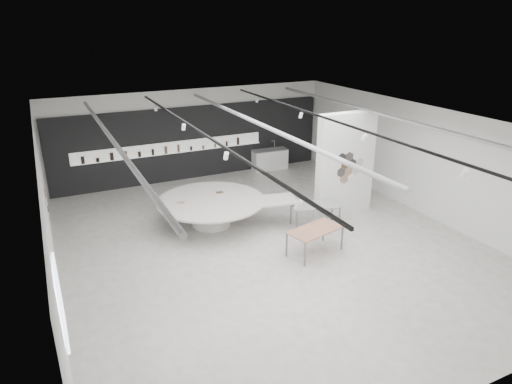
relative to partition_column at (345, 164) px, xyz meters
name	(u,v)px	position (x,y,z in m)	size (l,w,h in m)	color
room	(266,180)	(-3.59, -1.00, 0.27)	(12.02, 14.02, 3.82)	beige
back_wall_display	(192,143)	(-3.58, 5.94, -0.26)	(11.80, 0.27, 3.10)	black
partition_column	(345,164)	(0.00, 0.00, 0.00)	(2.20, 0.38, 3.60)	white
display_island	(213,208)	(-4.52, 0.99, -1.21)	(4.83, 4.20, 0.92)	white
sample_table_wood	(315,231)	(-2.54, -2.15, -1.08)	(1.81, 1.21, 0.78)	#A16B53
sample_table_stone	(315,206)	(-1.55, -0.61, -1.07)	(1.68, 1.12, 0.79)	gray
kitchen_counter	(270,159)	(-0.06, 5.55, -1.34)	(1.66, 0.71, 1.28)	white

